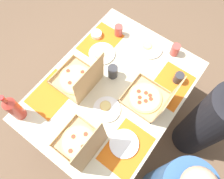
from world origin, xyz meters
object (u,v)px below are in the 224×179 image
object	(u,v)px
plate_far_left	(150,48)
cup_clear_left	(178,78)
plate_middle	(124,144)
cup_clear_right	(119,30)
plate_near_left	(107,109)
diner_left_seat	(208,124)
soda_bottle	(14,108)
pizza_box_corner_right	(79,79)
plate_near_right	(102,54)
condiment_bowl	(96,34)
cup_red	(175,50)
pizza_box_edge_far	(150,98)
cup_spare	(113,72)
pizza_box_center	(81,143)

from	to	relation	value
plate_far_left	cup_clear_left	distance (m)	0.36
plate_far_left	cup_clear_left	world-z (taller)	cup_clear_left
plate_middle	cup_clear_right	size ratio (longest dim) A/B	2.02
plate_far_left	plate_near_left	bearing A→B (deg)	3.37
cup_clear_right	diner_left_seat	size ratio (longest dim) A/B	0.08
plate_far_left	cup_clear_right	world-z (taller)	cup_clear_right
plate_far_left	soda_bottle	size ratio (longest dim) A/B	0.66
plate_far_left	pizza_box_corner_right	bearing A→B (deg)	-24.36
plate_near_right	condiment_bowl	bearing A→B (deg)	-129.13
cup_red	cup_clear_right	distance (m)	0.50
cup_red	soda_bottle	bearing A→B (deg)	-29.04
pizza_box_edge_far	plate_far_left	bearing A→B (deg)	-148.03
pizza_box_edge_far	cup_spare	size ratio (longest dim) A/B	2.98
cup_red	pizza_box_corner_right	bearing A→B (deg)	-33.97
soda_bottle	diner_left_seat	world-z (taller)	diner_left_seat
pizza_box_center	soda_bottle	size ratio (longest dim) A/B	0.99
pizza_box_center	cup_clear_right	xyz separation A→B (m)	(-0.92, -0.36, 0.00)
cup_clear_left	cup_clear_right	distance (m)	0.64
plate_middle	cup_clear_left	distance (m)	0.66
cup_red	condiment_bowl	size ratio (longest dim) A/B	1.09
cup_red	cup_spare	size ratio (longest dim) A/B	0.93
condiment_bowl	plate_near_right	bearing A→B (deg)	50.87
plate_near_right	pizza_box_edge_far	bearing A→B (deg)	77.72
pizza_box_edge_far	diner_left_seat	size ratio (longest dim) A/B	0.27
cup_red	plate_far_left	bearing A→B (deg)	-66.25
pizza_box_edge_far	plate_middle	world-z (taller)	pizza_box_edge_far
plate_near_left	cup_red	world-z (taller)	cup_red
cup_clear_left	condiment_bowl	xyz separation A→B (m)	(0.03, -0.78, -0.03)
plate_near_right	cup_red	size ratio (longest dim) A/B	2.15
plate_near_left	diner_left_seat	distance (m)	0.86
plate_near_right	condiment_bowl	distance (m)	0.20
plate_near_left	cup_red	distance (m)	0.74
condiment_bowl	diner_left_seat	bearing A→B (deg)	88.41
plate_far_left	condiment_bowl	bearing A→B (deg)	-70.32
pizza_box_corner_right	pizza_box_center	bearing A→B (deg)	42.18
plate_far_left	plate_near_right	bearing A→B (deg)	-45.53
pizza_box_corner_right	soda_bottle	world-z (taller)	pizza_box_corner_right
pizza_box_center	diner_left_seat	size ratio (longest dim) A/B	0.26
pizza_box_corner_right	condiment_bowl	size ratio (longest dim) A/B	3.69
plate_far_left	cup_clear_right	xyz separation A→B (m)	(0.03, -0.30, 0.04)
pizza_box_center	plate_middle	world-z (taller)	pizza_box_center
pizza_box_edge_far	plate_near_right	distance (m)	0.55
cup_clear_right	pizza_box_edge_far	bearing A→B (deg)	56.16
plate_far_left	cup_spare	size ratio (longest dim) A/B	1.93
cup_red	plate_near_left	bearing A→B (deg)	-11.53
pizza_box_corner_right	plate_near_left	world-z (taller)	pizza_box_corner_right
pizza_box_center	plate_near_left	world-z (taller)	pizza_box_center
plate_near_right	cup_clear_left	size ratio (longest dim) A/B	2.43
plate_near_right	condiment_bowl	world-z (taller)	condiment_bowl
plate_near_right	cup_spare	world-z (taller)	cup_spare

